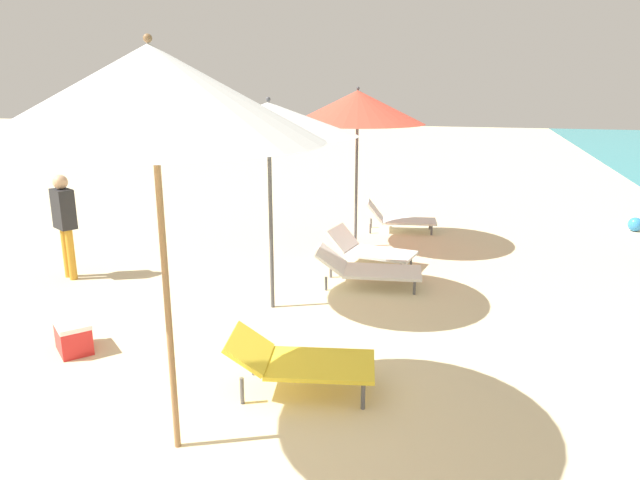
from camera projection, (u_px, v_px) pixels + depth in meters
name	position (u px, v px, depth m)	size (l,w,h in m)	color
umbrella_second	(152.00, 94.00, 3.87)	(2.37, 2.37, 3.11)	olive
lounger_second_shoreside	(300.00, 361.00, 5.33)	(1.44, 0.87, 0.55)	yellow
umbrella_third	(268.00, 119.00, 6.81)	(2.16, 2.16, 2.64)	#4C4C51
lounger_third_shoreside	(367.00, 268.00, 8.17)	(1.55, 0.83, 0.53)	white
umbrella_farthest	(358.00, 107.00, 9.56)	(2.26, 2.26, 2.75)	#4C4C51
lounger_farthest_shoreside	(399.00, 218.00, 11.19)	(1.41, 0.74, 0.60)	white
lounger_farthest_inland	(369.00, 249.00, 9.11)	(1.43, 0.87, 0.56)	white
person_walking_far	(64.00, 217.00, 8.31)	(0.42, 0.37, 1.54)	orange
cooler_box	(73.00, 336.00, 6.17)	(0.55, 0.54, 0.34)	red
beach_ball	(635.00, 224.00, 11.23)	(0.28, 0.28, 0.28)	#338CD8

